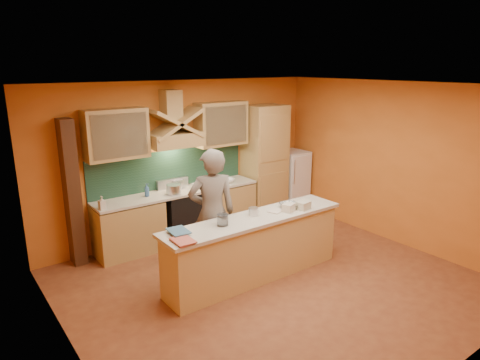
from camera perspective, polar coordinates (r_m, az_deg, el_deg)
floor at (r=6.40m, az=4.34°, el=-13.52°), size 5.50×5.00×0.01m
ceiling at (r=5.61m, az=4.93°, el=12.40°), size 5.50×5.00×0.01m
wall_back at (r=7.85m, az=-7.45°, el=2.82°), size 5.50×0.02×2.80m
wall_front at (r=4.41m, az=26.69°, el=-8.82°), size 5.50×0.02×2.80m
wall_left at (r=4.63m, az=-22.25°, el=-7.16°), size 0.02×5.00×2.80m
wall_right at (r=7.88m, az=19.90°, el=2.09°), size 0.02×5.00×2.80m
base_cabinet_left at (r=7.36m, az=-14.59°, el=-6.32°), size 1.10×0.60×0.86m
base_cabinet_right at (r=8.19m, az=-2.21°, el=-3.57°), size 1.10×0.60×0.86m
counter_top at (r=7.58m, az=-8.19°, el=-1.56°), size 3.00×0.62×0.04m
stove at (r=7.72m, az=-8.06°, el=-4.76°), size 0.60×0.58×0.90m
backsplash at (r=7.73m, az=-9.30°, el=1.42°), size 3.00×0.03×0.70m
range_hood at (r=7.41m, az=-8.64°, el=5.35°), size 0.92×0.50×0.24m
hood_chimney at (r=7.42m, az=-9.19°, el=9.87°), size 0.30×0.30×0.50m
upper_cabinet_left at (r=7.05m, az=-16.21°, el=5.89°), size 1.00×0.35×0.80m
upper_cabinet_right at (r=7.95m, az=-2.54°, el=7.50°), size 1.00×0.35×0.80m
pantry_column at (r=8.57m, az=3.27°, el=2.28°), size 0.80×0.60×2.30m
fridge at (r=9.18m, az=6.83°, el=-0.15°), size 0.58×0.60×1.30m
trim_column_left at (r=7.04m, az=-21.48°, el=-1.70°), size 0.20×0.30×2.30m
island_body at (r=6.35m, az=1.94°, el=-9.27°), size 2.80×0.55×0.88m
island_top at (r=6.16m, az=1.98°, el=-5.21°), size 2.90×0.62×0.05m
person at (r=6.27m, az=-3.75°, el=-4.44°), size 0.82×0.67×1.93m
pot_large at (r=7.38m, az=-8.83°, el=-1.35°), size 0.31×0.31×0.17m
pot_small at (r=7.71m, az=-8.21°, el=-0.78°), size 0.23×0.23×0.12m
soap_bottle_a at (r=6.85m, az=-17.93°, el=-2.91°), size 0.10×0.10×0.21m
soap_bottle_b at (r=7.32m, az=-12.32°, el=-1.32°), size 0.12×0.12×0.22m
bowl_back at (r=8.00m, az=-1.61°, el=-0.07°), size 0.26×0.26×0.08m
dish_rack at (r=7.69m, az=-5.19°, el=-0.68°), size 0.31×0.27×0.09m
book_lower at (r=5.33m, az=-8.77°, el=-8.33°), size 0.25×0.33×0.03m
book_upper at (r=5.58m, az=-9.32°, el=-7.00°), size 0.26×0.34×0.02m
jar_large at (r=5.84m, az=-2.33°, el=-5.31°), size 0.21×0.21×0.16m
jar_small at (r=5.83m, az=-2.44°, el=-5.50°), size 0.15×0.15×0.13m
kitchen_scale at (r=6.22m, az=1.82°, el=-4.29°), size 0.15×0.15×0.10m
mixing_bowl at (r=6.57m, az=6.58°, el=-3.42°), size 0.38×0.38×0.07m
cloth at (r=6.41m, az=4.80°, el=-4.12°), size 0.28×0.24×0.02m
grocery_bag_a at (r=6.42m, az=6.51°, el=-3.65°), size 0.22×0.20×0.12m
grocery_bag_b at (r=6.54m, az=8.47°, el=-3.37°), size 0.22×0.18×0.12m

